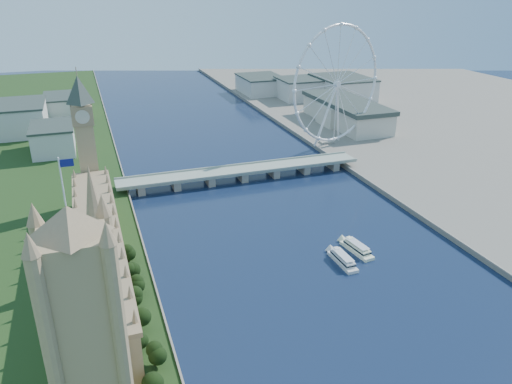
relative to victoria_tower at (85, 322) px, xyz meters
name	(u,v)px	position (x,y,z in m)	size (l,w,h in m)	color
tree_row	(151,372)	(22.00, 19.00, -45.34)	(8.75, 216.75, 21.05)	black
victoria_tower	(85,322)	(0.00, 0.00, 0.00)	(28.16, 28.16, 112.00)	tan
parliament_range	(100,253)	(7.00, 115.00, -36.01)	(24.00, 200.00, 70.00)	tan
big_ben	(84,126)	(7.00, 223.00, 12.08)	(20.02, 20.02, 110.00)	tan
westminster_bridge	(242,172)	(135.00, 245.00, -47.86)	(220.00, 22.00, 9.50)	gray
london_eye	(337,85)	(254.98, 300.08, 13.03)	(113.60, 39.12, 124.30)	silver
county_hall	(345,126)	(310.00, 375.00, -54.49)	(54.00, 144.00, 35.00)	beige
city_skyline	(211,99)	(174.22, 505.08, -37.53)	(505.00, 280.00, 32.00)	beige
tour_boat_near	(342,263)	(150.71, 85.30, -54.49)	(7.79, 30.46, 6.74)	silver
tour_boat_far	(357,252)	(166.47, 95.11, -54.49)	(7.86, 30.70, 6.79)	#EDF2CC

